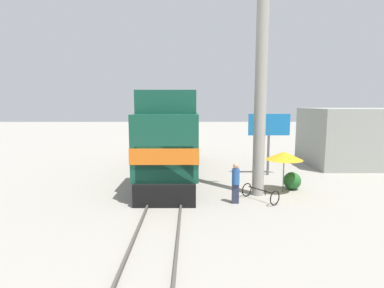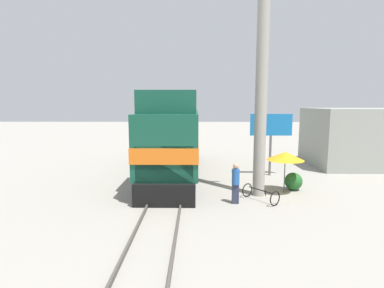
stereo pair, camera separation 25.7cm
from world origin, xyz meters
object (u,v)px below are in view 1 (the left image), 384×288
Objects in this scene: locomotive at (172,141)px; bicycle at (260,194)px; utility_pole at (261,83)px; billboard_sign at (269,128)px; person_bystander at (236,181)px; vendor_umbrella at (284,156)px.

locomotive reaches higher than bicycle.
utility_pole is 2.81× the size of billboard_sign.
billboard_sign reaches higher than bicycle.
person_bystander is (3.15, -5.36, -1.14)m from locomotive.
locomotive is 6.87m from utility_pole.
billboard_sign is at bearing 62.35° from person_bystander.
person_bystander reaches higher than bicycle.
locomotive is 3.33× the size of billboard_sign.
bicycle is (-1.47, -1.36, -1.53)m from vendor_umbrella.
vendor_umbrella is 3.28m from person_bystander.
utility_pole is 3.83m from vendor_umbrella.
utility_pole is 5.88× the size of person_bystander.
billboard_sign reaches higher than person_bystander.
bicycle is at bearing -137.41° from vendor_umbrella.
utility_pole is at bearing 44.61° from person_bystander.
utility_pole is at bearing -42.55° from locomotive.
utility_pole reaches higher than person_bystander.
utility_pole reaches higher than locomotive.
locomotive is at bearing 147.77° from vendor_umbrella.
utility_pole is 5.09m from billboard_sign.
utility_pole is 6.22× the size of bicycle.
locomotive reaches higher than person_bystander.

